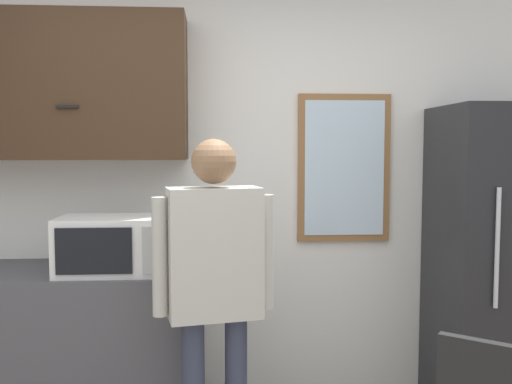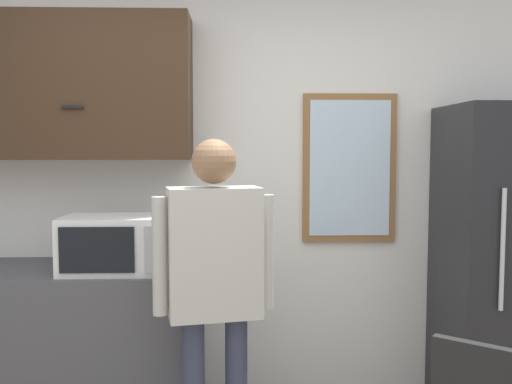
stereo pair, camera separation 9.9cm
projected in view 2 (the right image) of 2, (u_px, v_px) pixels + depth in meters
back_wall at (233, 185)px, 3.56m from camera, size 6.00×0.06×2.70m
counter at (18, 346)px, 3.24m from camera, size 1.96×0.65×0.91m
upper_cabinets at (21, 87)px, 3.29m from camera, size 1.96×0.35×0.83m
microwave at (114, 244)px, 3.10m from camera, size 0.55×0.37×0.31m
person at (214, 271)px, 2.75m from camera, size 0.58×0.30×1.62m
refrigerator at (508, 264)px, 3.29m from camera, size 0.73×0.67×1.82m
window at (349, 168)px, 3.54m from camera, size 0.58×0.05×0.92m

